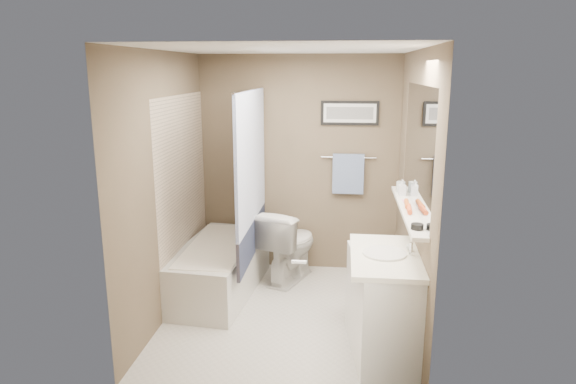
# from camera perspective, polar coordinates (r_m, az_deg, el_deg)

# --- Properties ---
(ground) EXTENTS (2.50, 2.50, 0.00)m
(ground) POSITION_cam_1_polar(r_m,az_deg,el_deg) (4.93, -0.20, -13.54)
(ground) COLOR beige
(ground) RESTS_ON ground
(ceiling) EXTENTS (2.20, 2.50, 0.04)m
(ceiling) POSITION_cam_1_polar(r_m,az_deg,el_deg) (4.39, -0.22, 15.34)
(ceiling) COLOR white
(ceiling) RESTS_ON wall_back
(wall_back) EXTENTS (2.20, 0.04, 2.40)m
(wall_back) POSITION_cam_1_polar(r_m,az_deg,el_deg) (5.71, 1.18, 3.00)
(wall_back) COLOR brown
(wall_back) RESTS_ON ground
(wall_front) EXTENTS (2.20, 0.04, 2.40)m
(wall_front) POSITION_cam_1_polar(r_m,az_deg,el_deg) (3.33, -2.59, -4.67)
(wall_front) COLOR brown
(wall_front) RESTS_ON ground
(wall_left) EXTENTS (0.04, 2.50, 2.40)m
(wall_left) POSITION_cam_1_polar(r_m,az_deg,el_deg) (4.75, -13.26, 0.50)
(wall_left) COLOR brown
(wall_left) RESTS_ON ground
(wall_right) EXTENTS (0.04, 2.50, 2.40)m
(wall_right) POSITION_cam_1_polar(r_m,az_deg,el_deg) (4.52, 13.53, -0.17)
(wall_right) COLOR brown
(wall_right) RESTS_ON ground
(tile_surround) EXTENTS (0.02, 1.55, 2.00)m
(tile_surround) POSITION_cam_1_polar(r_m,az_deg,el_deg) (5.26, -11.49, -0.40)
(tile_surround) COLOR beige
(tile_surround) RESTS_ON wall_left
(curtain_rod) EXTENTS (0.02, 1.55, 0.02)m
(curtain_rod) POSITION_cam_1_polar(r_m,az_deg,el_deg) (4.95, -4.25, 11.27)
(curtain_rod) COLOR silver
(curtain_rod) RESTS_ON wall_left
(curtain_upper) EXTENTS (0.03, 1.45, 1.28)m
(curtain_upper) POSITION_cam_1_polar(r_m,az_deg,el_deg) (5.01, -4.12, 3.83)
(curtain_upper) COLOR white
(curtain_upper) RESTS_ON curtain_rod
(curtain_lower) EXTENTS (0.03, 1.45, 0.36)m
(curtain_lower) POSITION_cam_1_polar(r_m,az_deg,el_deg) (5.21, -3.97, -5.10)
(curtain_lower) COLOR #272E49
(curtain_lower) RESTS_ON curtain_rod
(mirror) EXTENTS (0.02, 1.60, 1.00)m
(mirror) POSITION_cam_1_polar(r_m,az_deg,el_deg) (4.30, 14.21, 4.80)
(mirror) COLOR silver
(mirror) RESTS_ON wall_right
(shelf) EXTENTS (0.12, 1.60, 0.03)m
(shelf) POSITION_cam_1_polar(r_m,az_deg,el_deg) (4.40, 13.11, -1.88)
(shelf) COLOR silver
(shelf) RESTS_ON wall_right
(towel_bar) EXTENTS (0.60, 0.02, 0.02)m
(towel_bar) POSITION_cam_1_polar(r_m,az_deg,el_deg) (5.65, 6.75, 3.84)
(towel_bar) COLOR silver
(towel_bar) RESTS_ON wall_back
(towel) EXTENTS (0.34, 0.05, 0.44)m
(towel) POSITION_cam_1_polar(r_m,az_deg,el_deg) (5.67, 6.70, 2.01)
(towel) COLOR #91AAD3
(towel) RESTS_ON towel_bar
(art_frame) EXTENTS (0.62, 0.02, 0.26)m
(art_frame) POSITION_cam_1_polar(r_m,az_deg,el_deg) (5.61, 6.88, 8.71)
(art_frame) COLOR black
(art_frame) RESTS_ON wall_back
(art_mat) EXTENTS (0.56, 0.00, 0.20)m
(art_mat) POSITION_cam_1_polar(r_m,az_deg,el_deg) (5.60, 6.88, 8.70)
(art_mat) COLOR white
(art_mat) RESTS_ON art_frame
(art_image) EXTENTS (0.50, 0.00, 0.13)m
(art_image) POSITION_cam_1_polar(r_m,az_deg,el_deg) (5.59, 6.88, 8.69)
(art_image) COLOR #595959
(art_image) RESTS_ON art_mat
(door) EXTENTS (0.80, 0.02, 2.00)m
(door) POSITION_cam_1_polar(r_m,az_deg,el_deg) (3.36, 6.84, -8.27)
(door) COLOR silver
(door) RESTS_ON wall_front
(door_handle) EXTENTS (0.10, 0.02, 0.02)m
(door_handle) POSITION_cam_1_polar(r_m,az_deg,el_deg) (3.41, 1.23, -7.78)
(door_handle) COLOR silver
(door_handle) RESTS_ON door
(bathtub) EXTENTS (0.85, 1.56, 0.50)m
(bathtub) POSITION_cam_1_polar(r_m,az_deg,el_deg) (5.35, -7.75, -8.46)
(bathtub) COLOR silver
(bathtub) RESTS_ON ground
(tub_rim) EXTENTS (0.56, 1.36, 0.02)m
(tub_rim) POSITION_cam_1_polar(r_m,az_deg,el_deg) (5.26, -7.83, -5.93)
(tub_rim) COLOR white
(tub_rim) RESTS_ON bathtub
(toilet) EXTENTS (0.70, 0.89, 0.80)m
(toilet) POSITION_cam_1_polar(r_m,az_deg,el_deg) (5.55, 0.12, -5.85)
(toilet) COLOR silver
(toilet) RESTS_ON ground
(vanity) EXTENTS (0.61, 0.95, 0.80)m
(vanity) POSITION_cam_1_polar(r_m,az_deg,el_deg) (4.25, 10.68, -12.37)
(vanity) COLOR white
(vanity) RESTS_ON ground
(countertop) EXTENTS (0.54, 0.96, 0.04)m
(countertop) POSITION_cam_1_polar(r_m,az_deg,el_deg) (4.09, 10.79, -7.06)
(countertop) COLOR white
(countertop) RESTS_ON vanity
(sink_basin) EXTENTS (0.34, 0.34, 0.01)m
(sink_basin) POSITION_cam_1_polar(r_m,az_deg,el_deg) (4.08, 10.67, -6.69)
(sink_basin) COLOR silver
(sink_basin) RESTS_ON countertop
(faucet_spout) EXTENTS (0.02, 0.02, 0.10)m
(faucet_spout) POSITION_cam_1_polar(r_m,az_deg,el_deg) (4.09, 13.51, -6.17)
(faucet_spout) COLOR silver
(faucet_spout) RESTS_ON countertop
(faucet_knob) EXTENTS (0.05, 0.05, 0.05)m
(faucet_knob) POSITION_cam_1_polar(r_m,az_deg,el_deg) (4.19, 13.33, -5.97)
(faucet_knob) COLOR silver
(faucet_knob) RESTS_ON countertop
(candle_bowl_near) EXTENTS (0.09, 0.09, 0.04)m
(candle_bowl_near) POSITION_cam_1_polar(r_m,az_deg,el_deg) (3.82, 14.15, -3.74)
(candle_bowl_near) COLOR black
(candle_bowl_near) RESTS_ON shelf
(hair_brush_front) EXTENTS (0.06, 0.22, 0.04)m
(hair_brush_front) POSITION_cam_1_polar(r_m,az_deg,el_deg) (4.27, 13.32, -1.85)
(hair_brush_front) COLOR #D64A1E
(hair_brush_front) RESTS_ON shelf
(hair_brush_back) EXTENTS (0.05, 0.22, 0.04)m
(hair_brush_back) POSITION_cam_1_polar(r_m,az_deg,el_deg) (4.43, 13.07, -1.28)
(hair_brush_back) COLOR #C2551B
(hair_brush_back) RESTS_ON shelf
(pink_comb) EXTENTS (0.04, 0.16, 0.01)m
(pink_comb) POSITION_cam_1_polar(r_m,az_deg,el_deg) (4.56, 12.87, -1.07)
(pink_comb) COLOR pink
(pink_comb) RESTS_ON shelf
(glass_jar) EXTENTS (0.08, 0.08, 0.10)m
(glass_jar) POSITION_cam_1_polar(r_m,az_deg,el_deg) (4.92, 12.41, 0.56)
(glass_jar) COLOR silver
(glass_jar) RESTS_ON shelf
(soap_bottle) EXTENTS (0.07, 0.07, 0.14)m
(soap_bottle) POSITION_cam_1_polar(r_m,az_deg,el_deg) (4.80, 12.57, 0.49)
(soap_bottle) COLOR #999999
(soap_bottle) RESTS_ON shelf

